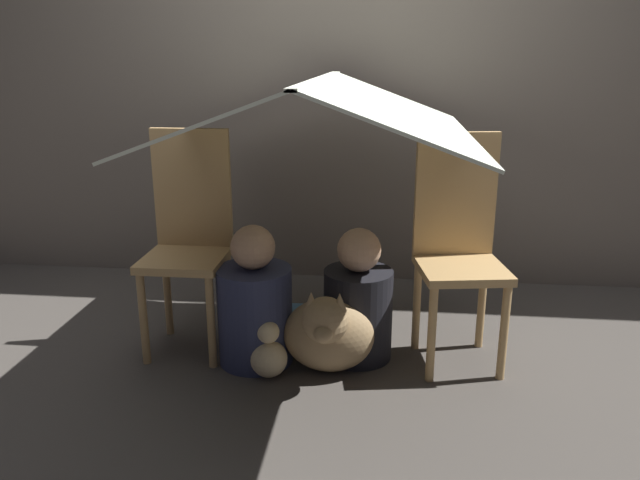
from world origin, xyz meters
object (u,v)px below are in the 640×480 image
(chair_left, at_px, (189,234))
(chair_right, at_px, (458,243))
(person_front, at_px, (255,306))
(dog, at_px, (328,332))
(person_second, at_px, (358,304))

(chair_left, relative_size, chair_right, 1.00)
(person_front, bearing_deg, dog, -13.62)
(chair_right, relative_size, person_front, 1.60)
(chair_right, bearing_deg, dog, -166.72)
(chair_left, relative_size, person_front, 1.60)
(person_front, distance_m, dog, 0.35)
(chair_right, height_order, person_second, chair_right)
(chair_right, distance_m, person_second, 0.52)
(person_second, bearing_deg, dog, -124.72)
(chair_right, bearing_deg, chair_left, 170.54)
(chair_left, relative_size, dog, 2.40)
(chair_left, height_order, person_second, chair_left)
(chair_right, relative_size, person_second, 1.66)
(chair_right, distance_m, person_front, 0.93)
(person_front, bearing_deg, chair_right, 9.56)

